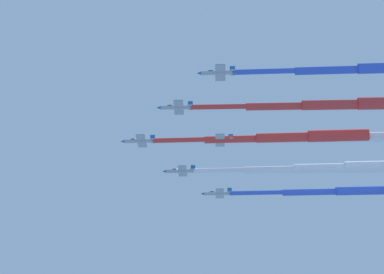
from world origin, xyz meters
TOP-DOWN VIEW (x-y plane):
  - jet_lead at (-5.52, -27.68)m, footprint 19.01×71.96m
  - jet_port_inner at (-21.35, -37.54)m, footprint 18.34×73.38m
  - jet_starboard_inner at (6.80, -42.47)m, footprint 18.95×73.32m
  - jet_port_mid at (-9.32, -50.94)m, footprint 18.73×72.61m
  - jet_port_outer at (18.24, -60.74)m, footprint 20.23×80.01m

SIDE VIEW (x-z plane):
  - jet_starboard_inner at x=6.80m, z-range 163.66..167.88m
  - jet_port_mid at x=-9.32m, z-range 164.08..168.27m
  - jet_lead at x=-5.52m, z-range 164.33..168.50m
  - jet_port_inner at x=-21.35m, z-range 164.60..168.78m
  - jet_port_outer at x=18.24m, z-range 164.95..169.16m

